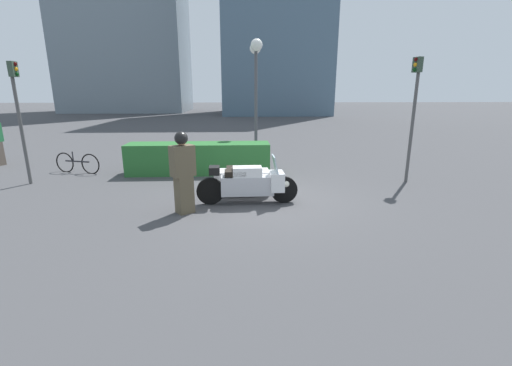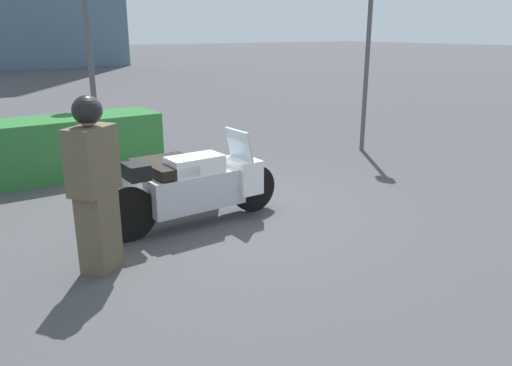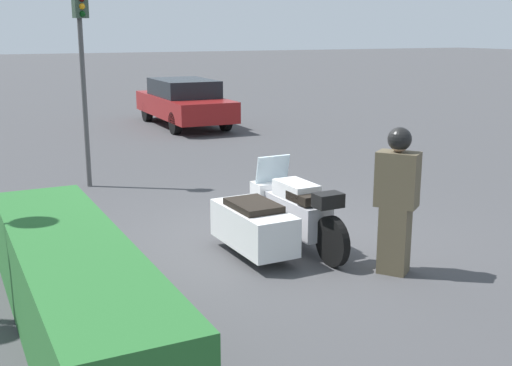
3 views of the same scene
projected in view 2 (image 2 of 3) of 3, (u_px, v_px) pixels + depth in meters
name	position (u px, v px, depth m)	size (l,w,h in m)	color
ground_plane	(215.00, 211.00, 6.81)	(160.00, 160.00, 0.00)	#424244
police_motorcycle	(184.00, 182.00, 6.55)	(2.40, 1.28, 1.15)	black
officer_rider	(94.00, 182.00, 4.88)	(0.57, 0.53, 1.79)	brown
hedge_bush_curbside	(19.00, 153.00, 7.99)	(4.57, 1.00, 0.99)	#28662D
traffic_light_near	(368.00, 34.00, 9.62)	(0.22, 0.29, 3.50)	#4C4C4C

